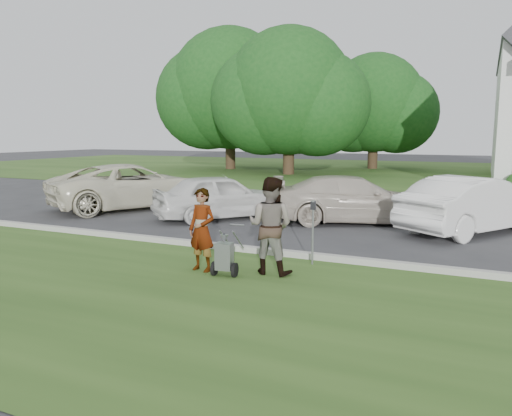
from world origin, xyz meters
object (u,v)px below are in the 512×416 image
Objects in this scene: car_a at (132,186)px; car_c at (353,199)px; tree_back at (374,108)px; tree_left at (289,97)px; person_right at (270,226)px; parking_meter_near at (313,225)px; striping_cart at (225,257)px; car_b at (220,196)px; tree_far at (230,95)px; person_left at (202,231)px; car_d at (474,205)px.

car_c is at bearing -147.32° from car_a.
tree_left is at bearing -116.57° from tree_back.
tree_back reaches higher than car_a.
tree_left reaches higher than person_right.
car_a is at bearing 150.07° from parking_meter_near.
striping_cart is 1.06m from person_right.
car_b is at bearing -160.33° from car_a.
car_b is at bearing -63.15° from tree_far.
car_b reaches higher than striping_cart.
tree_left is 24.69m from person_right.
car_c is (14.48, -19.47, -4.97)m from tree_far.
tree_left is 1.11× the size of tree_back.
person_right reaches higher than parking_meter_near.
tree_left reaches higher than car_b.
car_b is at bearing 82.68° from car_c.
person_left is 6.21m from car_b.
parking_meter_near is at bearing 41.41° from striping_cart.
tree_left is at bearing -21.32° from car_d.
tree_left reaches higher than person_left.
tree_far reaches higher than striping_cart.
striping_cart is 0.73× the size of parking_meter_near.
person_left is at bearing 87.01° from car_d.
car_c is at bearing 86.87° from person_left.
car_a is (6.37, -19.93, -4.88)m from tree_far.
striping_cart is at bearing -5.06° from person_left.
tree_left is 2.14× the size of car_c.
tree_far is 1.21× the size of tree_back.
tree_far is 24.77m from car_c.
person_right is 7.06m from car_d.
parking_meter_near is at bearing 45.07° from person_left.
tree_back reaches higher than person_right.
person_right is at bearing 25.47° from person_left.
car_a is at bearing -72.26° from tree_far.
tree_left is 2.23× the size of car_d.
car_c is at bearing -53.36° from tree_far.
tree_left is 8.95m from tree_back.
tree_back is 25.49m from car_a.
person_left reaches higher than parking_meter_near.
tree_left is 0.91× the size of tree_far.
person_left is at bearing -84.33° from tree_back.
car_c is 1.04× the size of car_d.
car_a reaches higher than car_d.
parking_meter_near is 9.89m from car_a.
person_left is 1.37m from person_right.
tree_back is at bearing -68.81° from car_a.
car_a is (-3.63, -24.93, -3.91)m from tree_back.
car_b is 0.90× the size of car_d.
person_right is (1.30, 0.40, 0.12)m from person_left.
parking_meter_near is at bearing -58.98° from tree_far.
tree_back is at bearing -39.06° from car_d.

